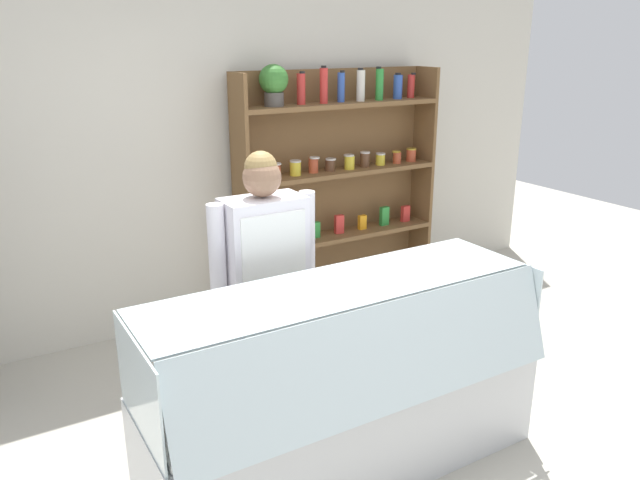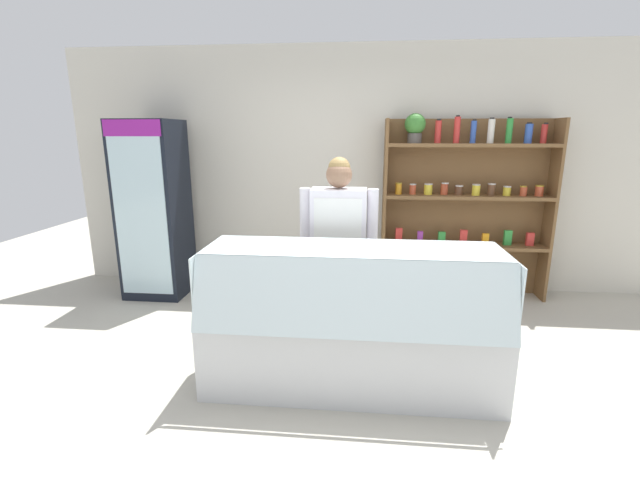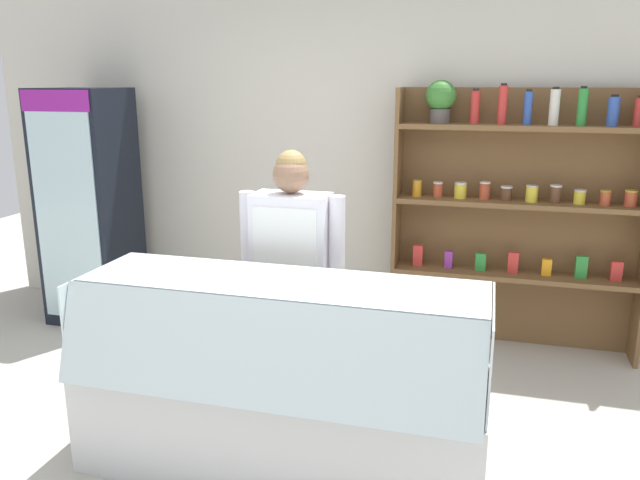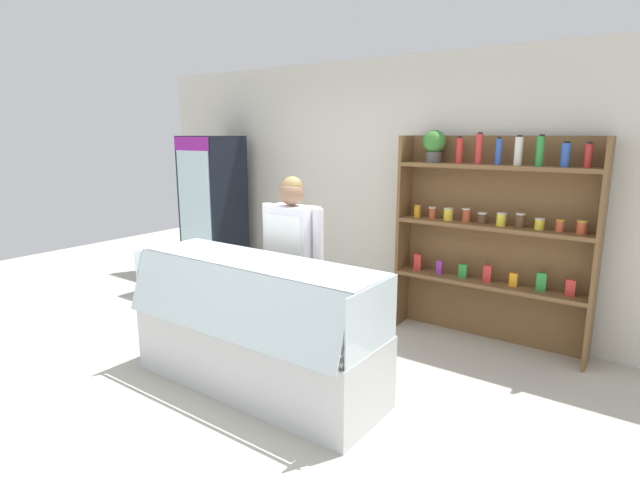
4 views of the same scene
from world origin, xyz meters
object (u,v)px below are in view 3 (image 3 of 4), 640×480
drinks_fridge (90,207)px  shelving_unit (513,204)px  shop_clerk (292,262)px  deli_display_case (280,412)px

drinks_fridge → shelving_unit: shelving_unit is taller
shelving_unit → shop_clerk: 1.83m
shelving_unit → shop_clerk: bearing=-133.9°
drinks_fridge → shop_clerk: 2.30m
shelving_unit → deli_display_case: shelving_unit is taller
shop_clerk → shelving_unit: bearing=46.1°
drinks_fridge → shop_clerk: (2.07, -1.01, -0.02)m
shelving_unit → deli_display_case: size_ratio=0.96×
shelving_unit → drinks_fridge: bearing=-174.8°
deli_display_case → shop_clerk: bearing=101.8°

